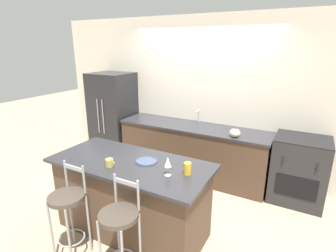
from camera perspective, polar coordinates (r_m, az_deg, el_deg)
ground_plane at (r=4.48m, az=3.15°, el=-12.42°), size 18.00×18.00×0.00m
wall_back at (r=4.65m, az=7.38°, el=6.37°), size 6.00×0.07×2.70m
back_counter at (r=4.60m, az=5.39°, el=-5.30°), size 2.58×0.71×0.91m
sink_faucet at (r=4.59m, az=6.61°, el=2.40°), size 0.02×0.13×0.22m
kitchen_island at (r=3.30m, az=-7.94°, el=-14.98°), size 1.89×0.87×0.93m
refrigerator at (r=5.32m, az=-11.75°, el=2.07°), size 0.76×0.72×1.71m
oven_range at (r=4.29m, az=26.56°, el=-8.51°), size 0.73×0.65×0.98m
bar_stool_near at (r=3.04m, az=-20.88°, el=-16.20°), size 0.37×0.37×1.05m
bar_stool_far at (r=2.65m, az=-10.47°, el=-20.69°), size 0.37×0.37×1.05m
dinner_plate at (r=3.04m, az=-4.70°, el=-7.61°), size 0.25×0.25×0.02m
wine_glass at (r=2.68m, az=-0.04°, el=-7.90°), size 0.07×0.07×0.21m
coffee_mug at (r=2.98m, az=-12.61°, el=-7.81°), size 0.11×0.08×0.09m
tumbler_cup at (r=2.75m, az=4.26°, el=-9.22°), size 0.08×0.08×0.13m
pumpkin_decoration at (r=4.00m, az=14.36°, el=-1.45°), size 0.16×0.16×0.15m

